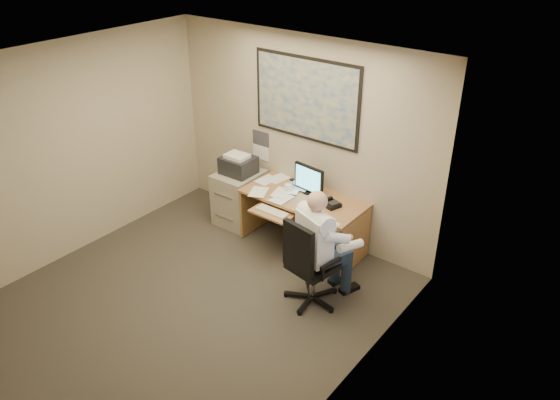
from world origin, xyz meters
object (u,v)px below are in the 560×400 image
Objects in this scene: desk at (325,225)px; office_chair at (311,280)px; filing_cabinet at (239,193)px; person at (315,248)px.

office_chair is at bearing -65.50° from desk.
person reaches higher than filing_cabinet.
desk reaches higher than office_chair.
person is at bearing 106.28° from office_chair.
desk is 0.97m from person.
filing_cabinet is at bearing 163.94° from office_chair.
person is (0.41, -0.84, 0.26)m from desk.
desk reaches higher than filing_cabinet.
desk is at bearing 124.47° from office_chair.
filing_cabinet is 0.96× the size of office_chair.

